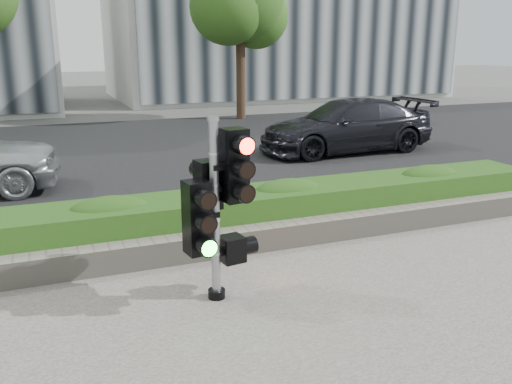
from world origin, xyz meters
TOP-DOWN VIEW (x-y plane):
  - ground at (0.00, 0.00)m, footprint 120.00×120.00m
  - road at (0.00, 10.00)m, footprint 60.00×13.00m
  - curb at (0.00, 3.15)m, footprint 60.00×0.25m
  - stone_wall at (0.00, 1.90)m, footprint 12.00×0.32m
  - hedge at (0.00, 2.55)m, footprint 12.00×1.00m
  - tree_right at (5.48, 15.55)m, footprint 4.10×3.58m
  - traffic_signal at (-0.25, 0.69)m, footprint 0.75×0.59m
  - car_dark at (5.76, 7.92)m, footprint 4.94×2.13m

SIDE VIEW (x-z plane):
  - ground at x=0.00m, z-range 0.00..0.00m
  - road at x=0.00m, z-range 0.00..0.02m
  - curb at x=0.00m, z-range 0.00..0.12m
  - stone_wall at x=0.00m, z-range 0.03..0.37m
  - hedge at x=0.00m, z-range 0.03..0.71m
  - car_dark at x=5.76m, z-range 0.02..1.43m
  - traffic_signal at x=-0.25m, z-range 0.14..2.23m
  - tree_right at x=5.48m, z-range 1.22..7.75m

